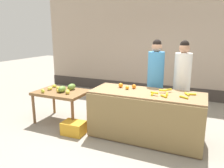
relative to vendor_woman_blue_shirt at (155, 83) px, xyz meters
name	(u,v)px	position (x,y,z in m)	size (l,w,h in m)	color
ground_plane	(123,133)	(-0.47, -0.66, -0.94)	(24.00, 24.00, 0.00)	gray
market_wall_back	(158,46)	(-0.47, 2.42, 0.65)	(8.11, 0.23, 3.23)	tan
fruit_stall_counter	(146,115)	(-0.01, -0.67, -0.48)	(2.10, 0.84, 0.91)	olive
side_table_wooden	(62,95)	(-1.96, -0.66, -0.30)	(1.13, 0.80, 0.72)	brown
banana_bunch_pile	(170,94)	(0.42, -0.68, 0.00)	(0.75, 0.46, 0.07)	yellow
orange_pile	(127,86)	(-0.45, -0.53, 0.01)	(0.36, 0.20, 0.09)	orange
mango_papaya_pile	(63,89)	(-1.91, -0.64, -0.16)	(0.76, 0.64, 0.14)	#DBCB47
vendor_woman_blue_shirt	(155,83)	(0.00, 0.00, 0.00)	(0.34, 0.34, 1.86)	#33333D
vendor_woman_white_shirt	(182,85)	(0.53, 0.09, -0.01)	(0.34, 0.34, 1.85)	#33333D
produce_crate	(74,128)	(-1.36, -1.11, -0.81)	(0.44, 0.32, 0.26)	gold
produce_sack	(110,103)	(-1.14, 0.17, -0.64)	(0.36, 0.30, 0.59)	maroon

